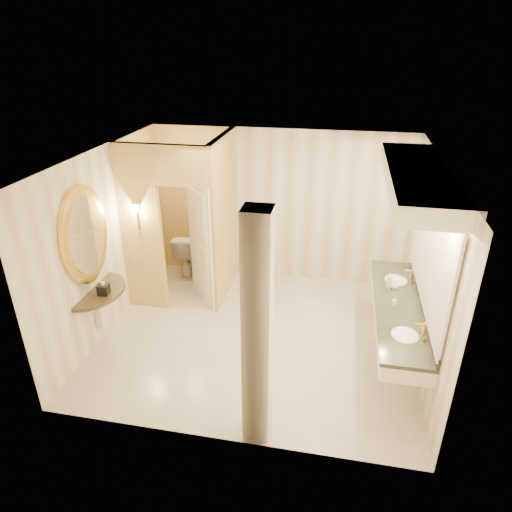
# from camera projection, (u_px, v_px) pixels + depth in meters

# --- Properties ---
(floor) EXTENTS (4.50, 4.50, 0.00)m
(floor) POSITION_uv_depth(u_px,v_px,m) (257.00, 335.00, 6.87)
(floor) COLOR silver
(floor) RESTS_ON ground
(ceiling) EXTENTS (4.50, 4.50, 0.00)m
(ceiling) POSITION_uv_depth(u_px,v_px,m) (257.00, 157.00, 5.68)
(ceiling) COLOR white
(ceiling) RESTS_ON wall_back
(wall_back) EXTENTS (4.50, 0.02, 2.70)m
(wall_back) POSITION_uv_depth(u_px,v_px,m) (279.00, 206.00, 8.04)
(wall_back) COLOR silver
(wall_back) RESTS_ON floor
(wall_front) EXTENTS (4.50, 0.02, 2.70)m
(wall_front) POSITION_uv_depth(u_px,v_px,m) (219.00, 341.00, 4.51)
(wall_front) COLOR silver
(wall_front) RESTS_ON floor
(wall_left) EXTENTS (0.02, 4.00, 2.70)m
(wall_left) POSITION_uv_depth(u_px,v_px,m) (106.00, 242.00, 6.66)
(wall_left) COLOR silver
(wall_left) RESTS_ON floor
(wall_right) EXTENTS (0.02, 4.00, 2.70)m
(wall_right) POSITION_uv_depth(u_px,v_px,m) (428.00, 269.00, 5.88)
(wall_right) COLOR silver
(wall_right) RESTS_ON floor
(toilet_closet) EXTENTS (1.50, 1.55, 2.70)m
(toilet_closet) POSITION_uv_depth(u_px,v_px,m) (199.00, 221.00, 7.30)
(toilet_closet) COLOR #F1C77E
(toilet_closet) RESTS_ON floor
(wall_sconce) EXTENTS (0.14, 0.14, 0.42)m
(wall_sconce) POSITION_uv_depth(u_px,v_px,m) (137.00, 209.00, 6.82)
(wall_sconce) COLOR #C78A3F
(wall_sconce) RESTS_ON toilet_closet
(vanity) EXTENTS (0.75, 2.73, 2.09)m
(vanity) POSITION_uv_depth(u_px,v_px,m) (411.00, 253.00, 5.67)
(vanity) COLOR white
(vanity) RESTS_ON floor
(console_shelf) EXTENTS (1.05, 1.05, 1.97)m
(console_shelf) POSITION_uv_depth(u_px,v_px,m) (88.00, 259.00, 6.15)
(console_shelf) COLOR black
(console_shelf) RESTS_ON floor
(pillar) EXTENTS (0.29, 0.29, 2.70)m
(pillar) POSITION_uv_depth(u_px,v_px,m) (257.00, 333.00, 4.63)
(pillar) COLOR white
(pillar) RESTS_ON floor
(tissue_box) EXTENTS (0.16, 0.16, 0.14)m
(tissue_box) POSITION_uv_depth(u_px,v_px,m) (104.00, 289.00, 6.22)
(tissue_box) COLOR black
(tissue_box) RESTS_ON console_shelf
(toilet) EXTENTS (0.54, 0.85, 0.82)m
(toilet) POSITION_uv_depth(u_px,v_px,m) (189.00, 252.00, 8.51)
(toilet) COLOR white
(toilet) RESTS_ON floor
(soap_bottle_a) EXTENTS (0.07, 0.07, 0.12)m
(soap_bottle_a) POSITION_uv_depth(u_px,v_px,m) (394.00, 301.00, 5.96)
(soap_bottle_a) COLOR beige
(soap_bottle_a) RESTS_ON vanity
(soap_bottle_b) EXTENTS (0.10, 0.10, 0.12)m
(soap_bottle_b) POSITION_uv_depth(u_px,v_px,m) (395.00, 285.00, 6.35)
(soap_bottle_b) COLOR silver
(soap_bottle_b) RESTS_ON vanity
(soap_bottle_c) EXTENTS (0.09, 0.09, 0.23)m
(soap_bottle_c) POSITION_uv_depth(u_px,v_px,m) (389.00, 281.00, 6.35)
(soap_bottle_c) COLOR #C6B28C
(soap_bottle_c) RESTS_ON vanity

